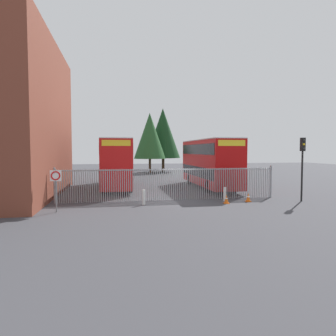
% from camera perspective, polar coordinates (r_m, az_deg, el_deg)
% --- Properties ---
extents(ground_plane, '(100.00, 100.00, 0.00)m').
position_cam_1_polar(ground_plane, '(29.00, -1.38, -3.50)').
color(ground_plane, '#3D3D42').
extents(depot_building_brick, '(7.27, 15.44, 11.53)m').
position_cam_1_polar(depot_building_brick, '(25.57, -28.24, 8.14)').
color(depot_building_brick, brown).
rests_on(depot_building_brick, ground).
extents(palisade_fence, '(15.27, 0.14, 2.35)m').
position_cam_1_polar(palisade_fence, '(20.93, 0.28, -2.88)').
color(palisade_fence, gray).
rests_on(palisade_fence, ground).
extents(double_decker_bus_near_gate, '(2.54, 10.81, 4.42)m').
position_cam_1_polar(double_decker_bus_near_gate, '(28.22, -9.76, 1.20)').
color(double_decker_bus_near_gate, red).
rests_on(double_decker_bus_near_gate, ground).
extents(double_decker_bus_behind_fence_left, '(2.54, 10.81, 4.42)m').
position_cam_1_polar(double_decker_bus_behind_fence_left, '(28.12, 7.76, 1.21)').
color(double_decker_bus_behind_fence_left, '#B70C0C').
rests_on(double_decker_bus_behind_fence_left, ground).
extents(bollard_near_left, '(0.20, 0.20, 0.95)m').
position_cam_1_polar(bollard_near_left, '(19.31, -4.60, -5.53)').
color(bollard_near_left, silver).
rests_on(bollard_near_left, ground).
extents(bollard_center_front, '(0.20, 0.20, 0.95)m').
position_cam_1_polar(bollard_center_front, '(21.00, 10.64, -4.86)').
color(bollard_center_front, silver).
rests_on(bollard_center_front, ground).
extents(traffic_cone_by_gate, '(0.34, 0.34, 0.59)m').
position_cam_1_polar(traffic_cone_by_gate, '(21.14, 14.86, -5.37)').
color(traffic_cone_by_gate, orange).
rests_on(traffic_cone_by_gate, ground).
extents(traffic_cone_mid_forecourt, '(0.34, 0.34, 0.59)m').
position_cam_1_polar(traffic_cone_mid_forecourt, '(20.10, 10.94, -5.76)').
color(traffic_cone_mid_forecourt, orange).
rests_on(traffic_cone_mid_forecourt, ground).
extents(speed_limit_sign_post, '(0.60, 0.14, 2.40)m').
position_cam_1_polar(speed_limit_sign_post, '(17.85, -20.38, -2.24)').
color(speed_limit_sign_post, slate).
rests_on(speed_limit_sign_post, ground).
extents(traffic_light_kerbside, '(0.28, 0.33, 4.30)m').
position_cam_1_polar(traffic_light_kerbside, '(22.28, 24.00, 1.86)').
color(traffic_light_kerbside, black).
rests_on(traffic_light_kerbside, ground).
extents(tree_tall_back, '(5.55, 5.55, 10.19)m').
position_cam_1_polar(tree_tall_back, '(49.06, -0.97, 6.56)').
color(tree_tall_back, '#4C3823').
rests_on(tree_tall_back, ground).
extents(tree_short_side, '(4.84, 4.84, 9.12)m').
position_cam_1_polar(tree_short_side, '(46.23, -3.45, 6.06)').
color(tree_short_side, '#4C3823').
rests_on(tree_short_side, ground).
extents(tree_mid_row, '(3.85, 3.85, 7.73)m').
position_cam_1_polar(tree_mid_row, '(48.50, -0.89, 5.11)').
color(tree_mid_row, '#4C3823').
rests_on(tree_mid_row, ground).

